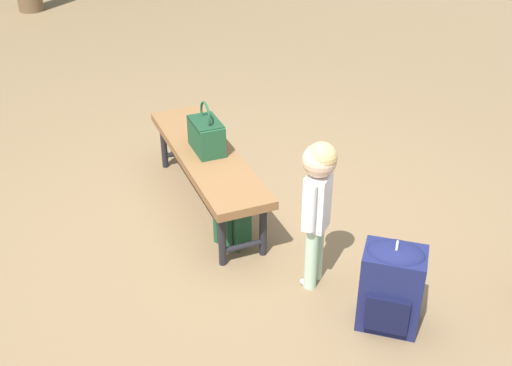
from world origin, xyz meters
TOP-DOWN VIEW (x-y plane):
  - ground_plane at (0.00, 0.00)m, footprint 40.00×40.00m
  - park_bench at (-0.50, -0.05)m, footprint 1.60×0.40m
  - handbag at (-0.52, -0.04)m, footprint 0.32×0.18m
  - child_standing at (0.58, 0.26)m, footprint 0.19×0.21m
  - backpack_large at (1.06, 0.49)m, footprint 0.40×0.41m
  - backpack_small at (0.00, -0.05)m, footprint 0.26×0.24m

SIDE VIEW (x-z plane):
  - ground_plane at x=0.00m, z-range 0.00..0.00m
  - backpack_small at x=0.00m, z-range 0.00..0.35m
  - backpack_large at x=1.06m, z-range 0.00..0.56m
  - park_bench at x=-0.50m, z-range 0.17..0.62m
  - handbag at x=-0.52m, z-range 0.39..0.76m
  - child_standing at x=0.58m, z-range 0.16..1.12m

